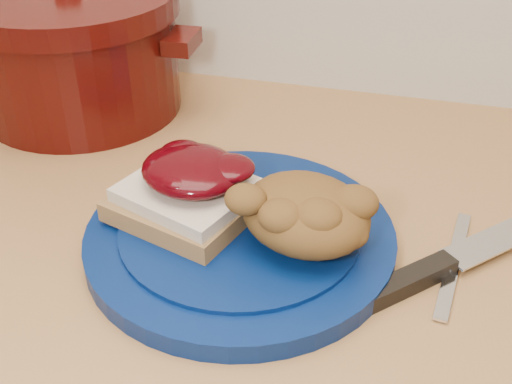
% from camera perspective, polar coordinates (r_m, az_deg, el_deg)
% --- Properties ---
extents(plate, '(0.38, 0.38, 0.02)m').
position_cam_1_polar(plate, '(0.60, -1.41, -4.07)').
color(plate, '#051A50').
rests_on(plate, wood_countertop).
extents(sandwich, '(0.15, 0.14, 0.06)m').
position_cam_1_polar(sandwich, '(0.60, -6.04, 0.31)').
color(sandwich, olive).
rests_on(sandwich, plate).
extents(stuffing_mound, '(0.15, 0.14, 0.06)m').
position_cam_1_polar(stuffing_mound, '(0.56, 4.43, -1.92)').
color(stuffing_mound, brown).
rests_on(stuffing_mound, plate).
extents(chef_knife, '(0.22, 0.23, 0.02)m').
position_cam_1_polar(chef_knife, '(0.59, 15.82, -6.48)').
color(chef_knife, black).
rests_on(chef_knife, wood_countertop).
extents(butter_knife, '(0.03, 0.16, 0.00)m').
position_cam_1_polar(butter_knife, '(0.61, 17.15, -6.00)').
color(butter_knife, silver).
rests_on(butter_knife, wood_countertop).
extents(dutch_oven, '(0.32, 0.28, 0.17)m').
position_cam_1_polar(dutch_oven, '(0.86, -15.67, 12.01)').
color(dutch_oven, '#390805').
rests_on(dutch_oven, wood_countertop).
extents(pepper_grinder, '(0.06, 0.06, 0.12)m').
position_cam_1_polar(pepper_grinder, '(0.93, -18.87, 12.27)').
color(pepper_grinder, black).
rests_on(pepper_grinder, wood_countertop).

